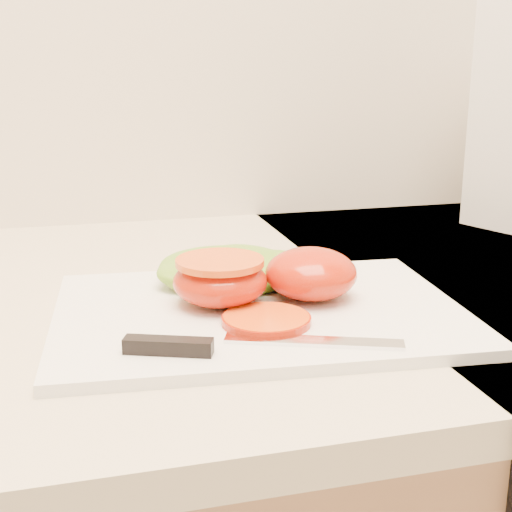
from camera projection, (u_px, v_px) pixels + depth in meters
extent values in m
cube|color=#C3B998|center=(178.00, 303.00, 0.73)|extent=(3.92, 0.65, 0.03)
cube|color=white|center=(259.00, 312.00, 0.64)|extent=(0.38, 0.29, 0.01)
ellipsoid|color=#B32A11|center=(311.00, 274.00, 0.66)|extent=(0.09, 0.09, 0.05)
ellipsoid|color=#B32A11|center=(220.00, 282.00, 0.64)|extent=(0.09, 0.09, 0.04)
cylinder|color=#BA2A05|center=(220.00, 262.00, 0.64)|extent=(0.08, 0.08, 0.01)
cylinder|color=orange|center=(266.00, 320.00, 0.60)|extent=(0.07, 0.07, 0.01)
ellipsoid|color=olive|center=(230.00, 270.00, 0.70)|extent=(0.15, 0.10, 0.03)
ellipsoid|color=olive|center=(274.00, 269.00, 0.72)|extent=(0.12, 0.12, 0.02)
cube|color=silver|center=(314.00, 341.00, 0.56)|extent=(0.14, 0.07, 0.00)
cube|color=black|center=(168.00, 346.00, 0.54)|extent=(0.07, 0.04, 0.01)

